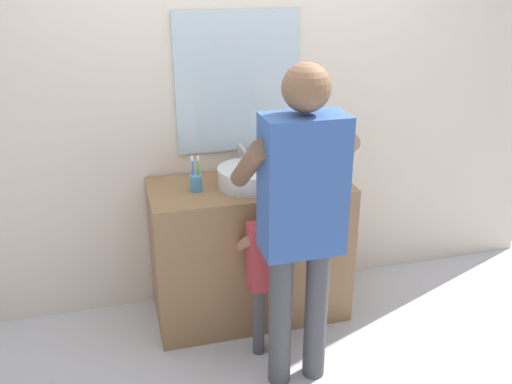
% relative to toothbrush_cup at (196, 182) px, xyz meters
% --- Properties ---
extents(ground_plane, '(14.00, 14.00, 0.00)m').
position_rel_toothbrush_cup_xyz_m(ground_plane, '(0.32, -0.28, -0.94)').
color(ground_plane, silver).
extents(back_wall, '(4.40, 0.10, 2.70)m').
position_rel_toothbrush_cup_xyz_m(back_wall, '(0.32, 0.34, 0.41)').
color(back_wall, beige).
rests_on(back_wall, ground).
extents(vanity_cabinet, '(1.18, 0.54, 0.88)m').
position_rel_toothbrush_cup_xyz_m(vanity_cabinet, '(0.32, 0.02, -0.50)').
color(vanity_cabinet, olive).
rests_on(vanity_cabinet, ground).
extents(sink_basin, '(0.38, 0.38, 0.11)m').
position_rel_toothbrush_cup_xyz_m(sink_basin, '(0.32, -0.00, 0.00)').
color(sink_basin, silver).
rests_on(sink_basin, vanity_cabinet).
extents(faucet, '(0.18, 0.14, 0.18)m').
position_rel_toothbrush_cup_xyz_m(faucet, '(0.32, 0.23, 0.03)').
color(faucet, '#B7BABF').
rests_on(faucet, vanity_cabinet).
extents(toothbrush_cup, '(0.07, 0.07, 0.21)m').
position_rel_toothbrush_cup_xyz_m(toothbrush_cup, '(0.00, 0.00, 0.00)').
color(toothbrush_cup, '#4C8EB2').
rests_on(toothbrush_cup, vanity_cabinet).
extents(child_toddler, '(0.29, 0.29, 0.95)m').
position_rel_toothbrush_cup_xyz_m(child_toddler, '(0.32, -0.38, -0.37)').
color(child_toddler, '#47474C').
rests_on(child_toddler, ground).
extents(adult_parent, '(0.52, 0.55, 1.69)m').
position_rel_toothbrush_cup_xyz_m(adult_parent, '(0.41, -0.62, 0.08)').
color(adult_parent, '#47474C').
rests_on(adult_parent, ground).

